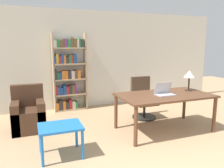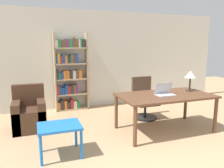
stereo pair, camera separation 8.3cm
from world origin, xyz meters
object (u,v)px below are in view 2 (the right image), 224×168
object	(u,v)px
office_chair	(144,100)
bookshelf	(69,74)
desk	(165,98)
table_lamp	(190,75)
laptop	(165,92)
armchair	(30,115)
side_table_blue	(60,130)

from	to	relation	value
office_chair	bookshelf	xyz separation A→B (m)	(-1.59, 1.27, 0.57)
desk	table_lamp	distance (m)	0.84
laptop	armchair	size ratio (longest dim) A/B	0.41
table_lamp	armchair	size ratio (longest dim) A/B	0.47
armchair	desk	bearing A→B (deg)	-21.54
desk	armchair	size ratio (longest dim) A/B	2.04
table_lamp	armchair	world-z (taller)	table_lamp
laptop	bookshelf	size ratio (longest dim) A/B	0.18
table_lamp	bookshelf	world-z (taller)	bookshelf
desk	armchair	xyz separation A→B (m)	(-2.62, 1.03, -0.37)
laptop	office_chair	distance (m)	1.02
office_chair	bookshelf	world-z (taller)	bookshelf
laptop	bookshelf	xyz separation A→B (m)	(-1.54, 2.21, 0.17)
laptop	office_chair	xyz separation A→B (m)	(0.05, 0.94, -0.39)
side_table_blue	table_lamp	bearing A→B (deg)	9.32
laptop	bookshelf	bearing A→B (deg)	124.91
office_chair	bookshelf	bearing A→B (deg)	141.42
table_lamp	side_table_blue	bearing A→B (deg)	-170.68
desk	side_table_blue	xyz separation A→B (m)	(-2.15, -0.33, -0.25)
laptop	bookshelf	world-z (taller)	bookshelf
armchair	office_chair	bearing A→B (deg)	-2.65
table_lamp	bookshelf	xyz separation A→B (m)	(-2.29, 2.04, -0.11)
table_lamp	office_chair	bearing A→B (deg)	132.34
laptop	table_lamp	bearing A→B (deg)	13.02
desk	bookshelf	size ratio (longest dim) A/B	0.92
desk	table_lamp	size ratio (longest dim) A/B	4.30
table_lamp	office_chair	xyz separation A→B (m)	(-0.70, 0.77, -0.68)
desk	armchair	world-z (taller)	armchair
table_lamp	bookshelf	distance (m)	3.07
office_chair	armchair	size ratio (longest dim) A/B	1.06
table_lamp	armchair	bearing A→B (deg)	164.98
desk	laptop	bearing A→B (deg)	-137.92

